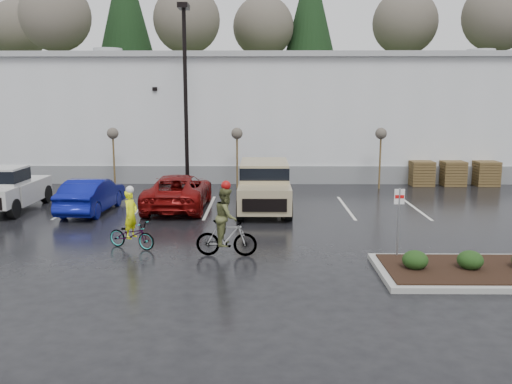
{
  "coord_description": "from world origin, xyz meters",
  "views": [
    {
      "loc": [
        -0.2,
        -15.28,
        4.84
      ],
      "look_at": [
        -0.42,
        4.57,
        1.3
      ],
      "focal_mm": 38.0,
      "sensor_mm": 36.0,
      "label": 1
    }
  ],
  "objects_px": {
    "car_red": "(178,191)",
    "pallet_stack_a": "(421,173)",
    "pallet_stack_b": "(453,173)",
    "suv_tan": "(264,187)",
    "cyclist_hivis": "(131,229)",
    "fire_lane_sign": "(399,215)",
    "car_blue": "(92,195)",
    "sapling_west": "(113,137)",
    "cyclist_olive": "(226,229)",
    "sapling_mid": "(237,137)",
    "lamppost": "(185,78)",
    "pickup_white": "(11,187)",
    "sapling_east": "(381,137)",
    "pallet_stack_c": "(486,173)"
  },
  "relations": [
    {
      "from": "sapling_west",
      "to": "suv_tan",
      "type": "height_order",
      "value": "sapling_west"
    },
    {
      "from": "pickup_white",
      "to": "car_blue",
      "type": "bearing_deg",
      "value": -8.27
    },
    {
      "from": "pickup_white",
      "to": "car_blue",
      "type": "xyz_separation_m",
      "value": [
        3.64,
        -0.53,
        -0.26
      ]
    },
    {
      "from": "fire_lane_sign",
      "to": "sapling_mid",
      "type": "bearing_deg",
      "value": 112.49
    },
    {
      "from": "sapling_west",
      "to": "pallet_stack_a",
      "type": "xyz_separation_m",
      "value": [
        16.5,
        1.0,
        -2.05
      ]
    },
    {
      "from": "car_red",
      "to": "cyclist_hivis",
      "type": "bearing_deg",
      "value": 85.44
    },
    {
      "from": "pickup_white",
      "to": "cyclist_olive",
      "type": "xyz_separation_m",
      "value": [
        9.72,
        -6.81,
        -0.13
      ]
    },
    {
      "from": "pallet_stack_c",
      "to": "pickup_white",
      "type": "relative_size",
      "value": 0.26
    },
    {
      "from": "lamppost",
      "to": "car_blue",
      "type": "bearing_deg",
      "value": -123.68
    },
    {
      "from": "pallet_stack_a",
      "to": "pallet_stack_c",
      "type": "bearing_deg",
      "value": 0.0
    },
    {
      "from": "pallet_stack_c",
      "to": "suv_tan",
      "type": "distance_m",
      "value": 13.83
    },
    {
      "from": "car_red",
      "to": "pallet_stack_a",
      "type": "bearing_deg",
      "value": -152.7
    },
    {
      "from": "lamppost",
      "to": "fire_lane_sign",
      "type": "distance_m",
      "value": 14.78
    },
    {
      "from": "car_red",
      "to": "cyclist_olive",
      "type": "bearing_deg",
      "value": 110.24
    },
    {
      "from": "sapling_west",
      "to": "suv_tan",
      "type": "relative_size",
      "value": 0.63
    },
    {
      "from": "sapling_east",
      "to": "pickup_white",
      "type": "relative_size",
      "value": 0.62
    },
    {
      "from": "pallet_stack_a",
      "to": "pallet_stack_b",
      "type": "xyz_separation_m",
      "value": [
        1.7,
        0.0,
        0.0
      ]
    },
    {
      "from": "sapling_mid",
      "to": "pallet_stack_c",
      "type": "xyz_separation_m",
      "value": [
        13.5,
        1.0,
        -2.05
      ]
    },
    {
      "from": "suv_tan",
      "to": "pallet_stack_b",
      "type": "bearing_deg",
      "value": 33.03
    },
    {
      "from": "sapling_east",
      "to": "pallet_stack_a",
      "type": "height_order",
      "value": "sapling_east"
    },
    {
      "from": "pallet_stack_a",
      "to": "car_red",
      "type": "bearing_deg",
      "value": -153.16
    },
    {
      "from": "cyclist_hivis",
      "to": "sapling_east",
      "type": "bearing_deg",
      "value": -20.13
    },
    {
      "from": "sapling_east",
      "to": "fire_lane_sign",
      "type": "bearing_deg",
      "value": -99.75
    },
    {
      "from": "sapling_west",
      "to": "pallet_stack_c",
      "type": "distance_m",
      "value": 20.13
    },
    {
      "from": "pallet_stack_a",
      "to": "sapling_mid",
      "type": "bearing_deg",
      "value": -174.29
    },
    {
      "from": "lamppost",
      "to": "sapling_west",
      "type": "distance_m",
      "value": 5.07
    },
    {
      "from": "pallet_stack_a",
      "to": "fire_lane_sign",
      "type": "height_order",
      "value": "fire_lane_sign"
    },
    {
      "from": "lamppost",
      "to": "pallet_stack_a",
      "type": "xyz_separation_m",
      "value": [
        12.5,
        2.0,
        -5.01
      ]
    },
    {
      "from": "lamppost",
      "to": "sapling_west",
      "type": "bearing_deg",
      "value": 165.96
    },
    {
      "from": "sapling_west",
      "to": "sapling_east",
      "type": "distance_m",
      "value": 14.0
    },
    {
      "from": "car_blue",
      "to": "car_red",
      "type": "height_order",
      "value": "car_red"
    },
    {
      "from": "fire_lane_sign",
      "to": "car_blue",
      "type": "distance_m",
      "value": 13.06
    },
    {
      "from": "pickup_white",
      "to": "cyclist_olive",
      "type": "relative_size",
      "value": 2.22
    },
    {
      "from": "sapling_east",
      "to": "cyclist_hivis",
      "type": "bearing_deg",
      "value": -132.04
    },
    {
      "from": "cyclist_olive",
      "to": "suv_tan",
      "type": "bearing_deg",
      "value": -7.08
    },
    {
      "from": "pallet_stack_a",
      "to": "cyclist_hivis",
      "type": "distance_m",
      "value": 17.94
    },
    {
      "from": "pallet_stack_a",
      "to": "pallet_stack_c",
      "type": "distance_m",
      "value": 3.5
    },
    {
      "from": "car_blue",
      "to": "car_red",
      "type": "xyz_separation_m",
      "value": [
        3.53,
        0.79,
        0.03
      ]
    },
    {
      "from": "pallet_stack_c",
      "to": "cyclist_hivis",
      "type": "bearing_deg",
      "value": -142.64
    },
    {
      "from": "car_blue",
      "to": "pallet_stack_a",
      "type": "bearing_deg",
      "value": -152.56
    },
    {
      "from": "fire_lane_sign",
      "to": "cyclist_olive",
      "type": "bearing_deg",
      "value": 174.45
    },
    {
      "from": "car_blue",
      "to": "car_red",
      "type": "distance_m",
      "value": 3.61
    },
    {
      "from": "sapling_mid",
      "to": "sapling_east",
      "type": "xyz_separation_m",
      "value": [
        7.5,
        0.0,
        0.0
      ]
    },
    {
      "from": "sapling_west",
      "to": "cyclist_olive",
      "type": "distance_m",
      "value": 14.15
    },
    {
      "from": "car_red",
      "to": "car_blue",
      "type": "bearing_deg",
      "value": 13.08
    },
    {
      "from": "lamppost",
      "to": "pallet_stack_b",
      "type": "relative_size",
      "value": 6.83
    },
    {
      "from": "pallet_stack_c",
      "to": "car_red",
      "type": "distance_m",
      "value": 17.0
    },
    {
      "from": "sapling_mid",
      "to": "car_red",
      "type": "bearing_deg",
      "value": -113.91
    },
    {
      "from": "pallet_stack_b",
      "to": "suv_tan",
      "type": "distance_m",
      "value": 12.28
    },
    {
      "from": "pallet_stack_a",
      "to": "car_blue",
      "type": "bearing_deg",
      "value": -156.1
    }
  ]
}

